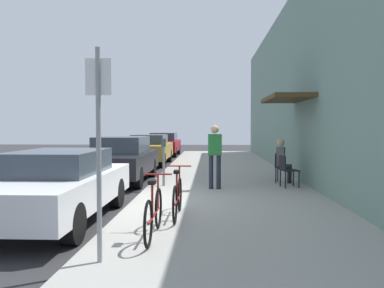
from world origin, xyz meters
TOP-DOWN VIEW (x-y plane):
  - ground_plane at (0.00, 0.00)m, footprint 60.00×60.00m
  - sidewalk_slab at (2.25, 2.00)m, footprint 4.50×32.00m
  - building_facade at (4.65, 2.01)m, footprint 1.40×32.00m
  - parked_car_0 at (-1.10, -1.52)m, footprint 1.80×4.40m
  - parked_car_1 at (-1.10, 3.77)m, footprint 1.80×4.40m
  - parked_car_2 at (-1.10, 9.60)m, footprint 1.80×4.40m
  - parked_car_3 at (-1.10, 15.31)m, footprint 1.80×4.40m
  - parking_meter at (0.45, 2.22)m, footprint 0.12×0.10m
  - street_sign at (0.40, -3.97)m, footprint 0.32×0.06m
  - bicycle_0 at (0.90, -2.87)m, footprint 0.46×1.71m
  - bicycle_1 at (1.15, -1.55)m, footprint 0.46×1.71m
  - cafe_chair_0 at (3.84, 2.11)m, footprint 0.51×0.51m
  - cafe_chair_1 at (3.84, 3.06)m, footprint 0.55×0.55m
  - seated_patron_1 at (3.90, 3.04)m, footprint 0.51×0.46m
  - pedestrian_standing at (1.87, 1.73)m, footprint 0.36×0.22m

SIDE VIEW (x-z plane):
  - ground_plane at x=0.00m, z-range 0.00..0.00m
  - sidewalk_slab at x=2.25m, z-range 0.00..0.12m
  - bicycle_0 at x=0.90m, z-range 0.03..0.93m
  - bicycle_1 at x=1.15m, z-range 0.03..0.93m
  - cafe_chair_0 at x=3.84m, z-range 0.19..1.06m
  - cafe_chair_1 at x=3.84m, z-range 0.19..1.06m
  - parked_car_0 at x=-1.10m, z-range 0.04..1.36m
  - parked_car_3 at x=-1.10m, z-range 0.03..1.44m
  - parked_car_2 at x=-1.10m, z-range 0.03..1.44m
  - parked_car_1 at x=-1.10m, z-range 0.02..1.47m
  - seated_patron_1 at x=3.90m, z-range 0.17..1.46m
  - parking_meter at x=0.45m, z-range 0.23..1.55m
  - pedestrian_standing at x=1.87m, z-range 0.27..1.97m
  - street_sign at x=0.40m, z-range 0.34..2.94m
  - building_facade at x=4.65m, z-range 0.00..6.28m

